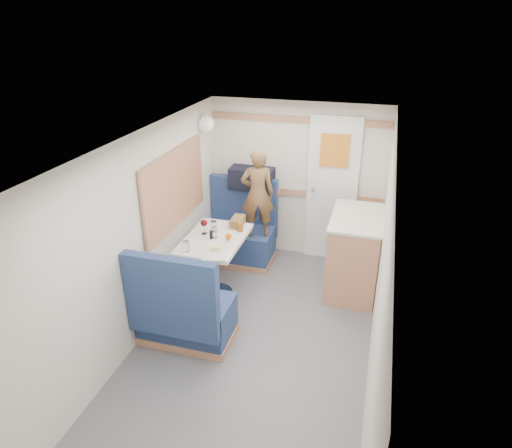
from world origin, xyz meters
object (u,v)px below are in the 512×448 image
(galley_counter, at_px, (354,253))
(tumbler_left, at_px, (186,246))
(duffel_bag, at_px, (252,178))
(wine_glass, at_px, (204,224))
(bread_loaf, at_px, (238,222))
(beer_glass, at_px, (240,227))
(bench_far, at_px, (239,238))
(person, at_px, (257,194))
(cheese_block, at_px, (216,248))
(tumbler_mid, at_px, (214,226))
(dinette_table, at_px, (215,250))
(dome_light, at_px, (205,124))
(tray, at_px, (215,253))
(bench_near, at_px, (184,316))
(pepper_grinder, at_px, (211,235))
(tumbler_right, at_px, (214,232))
(orange_fruit, at_px, (228,236))

(galley_counter, height_order, tumbler_left, galley_counter)
(duffel_bag, bearing_deg, wine_glass, -103.20)
(bread_loaf, bearing_deg, wine_glass, -133.17)
(beer_glass, bearing_deg, bench_far, 109.54)
(person, relative_size, beer_glass, 10.98)
(beer_glass, bearing_deg, galley_counter, 14.42)
(cheese_block, relative_size, tumbler_mid, 0.91)
(dinette_table, relative_size, wine_glass, 5.48)
(dome_light, distance_m, cheese_block, 1.59)
(dinette_table, distance_m, duffel_bag, 1.22)
(bench_far, relative_size, galley_counter, 1.14)
(tray, bearing_deg, dome_light, 113.98)
(bench_near, distance_m, wine_glass, 1.08)
(tumbler_left, xyz_separation_m, bread_loaf, (0.31, 0.73, -0.01))
(pepper_grinder, bearing_deg, bench_near, -88.41)
(person, relative_size, duffel_bag, 1.96)
(tumbler_right, bearing_deg, bread_loaf, 66.97)
(bench_far, bearing_deg, orange_fruit, -79.09)
(tray, height_order, orange_fruit, orange_fruit)
(tumbler_right, height_order, beer_glass, tumbler_right)
(tray, xyz_separation_m, tumbler_mid, (-0.21, 0.51, 0.05))
(tray, distance_m, orange_fruit, 0.32)
(dome_light, relative_size, galley_counter, 0.22)
(tray, bearing_deg, duffel_bag, 91.63)
(person, bearing_deg, wine_glass, 39.54)
(galley_counter, relative_size, pepper_grinder, 9.61)
(galley_counter, height_order, tumbler_right, galley_counter)
(bench_near, relative_size, tumbler_mid, 9.46)
(beer_glass, height_order, bread_loaf, beer_glass)
(bench_far, xyz_separation_m, tumbler_left, (-0.17, -1.23, 0.48))
(tumbler_mid, relative_size, pepper_grinder, 1.16)
(bench_far, relative_size, cheese_block, 10.37)
(wine_glass, height_order, tumbler_mid, wine_glass)
(person, bearing_deg, bread_loaf, 50.92)
(tray, bearing_deg, dinette_table, 112.25)
(galley_counter, relative_size, tumbler_left, 8.13)
(bread_loaf, bearing_deg, bench_near, -96.79)
(cheese_block, relative_size, pepper_grinder, 1.06)
(tumbler_right, bearing_deg, bench_far, 89.63)
(dome_light, distance_m, bread_loaf, 1.22)
(dome_light, bearing_deg, bread_loaf, -41.95)
(orange_fruit, relative_size, pepper_grinder, 0.71)
(duffel_bag, xyz_separation_m, cheese_block, (0.03, -1.40, -0.28))
(orange_fruit, bearing_deg, beer_glass, 78.23)
(tray, relative_size, bread_loaf, 1.36)
(tray, bearing_deg, orange_fruit, 83.74)
(wine_glass, height_order, pepper_grinder, wine_glass)
(person, distance_m, wine_glass, 0.79)
(galley_counter, distance_m, wine_glass, 1.72)
(wine_glass, bearing_deg, duffel_bag, 77.43)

